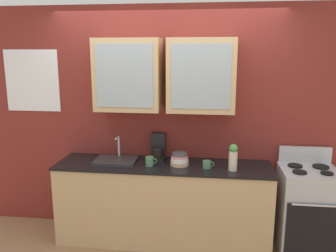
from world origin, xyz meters
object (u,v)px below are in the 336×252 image
(vase, at_px, (233,157))
(stove_range, at_px, (307,210))
(sink_faucet, at_px, (116,160))
(bowl_stack, at_px, (180,159))
(coffee_maker, at_px, (158,150))
(cup_near_bowls, at_px, (207,164))
(cup_near_sink, at_px, (150,161))

(vase, bearing_deg, stove_range, 7.03)
(vase, bearing_deg, sink_faucet, 174.50)
(bowl_stack, distance_m, coffee_maker, 0.32)
(bowl_stack, distance_m, vase, 0.57)
(vase, bearing_deg, cup_near_bowls, 172.22)
(sink_faucet, bearing_deg, cup_near_sink, -12.85)
(stove_range, height_order, sink_faucet, sink_faucet)
(coffee_maker, bearing_deg, vase, -18.82)
(cup_near_bowls, bearing_deg, bowl_stack, 168.65)
(stove_range, xyz_separation_m, coffee_maker, (-1.60, 0.18, 0.54))
(stove_range, xyz_separation_m, cup_near_sink, (-1.65, -0.07, 0.48))
(vase, bearing_deg, coffee_maker, 161.18)
(sink_faucet, bearing_deg, coffee_maker, 19.76)
(vase, xyz_separation_m, cup_near_bowls, (-0.26, 0.04, -0.10))
(stove_range, bearing_deg, bowl_stack, -179.89)
(bowl_stack, bearing_deg, coffee_maker, 145.07)
(sink_faucet, xyz_separation_m, bowl_stack, (0.70, -0.03, 0.04))
(sink_faucet, bearing_deg, cup_near_bowls, -4.91)
(bowl_stack, xyz_separation_m, vase, (0.55, -0.09, 0.07))
(stove_range, xyz_separation_m, vase, (-0.79, -0.10, 0.57))
(vase, relative_size, cup_near_bowls, 2.28)
(sink_faucet, xyz_separation_m, vase, (1.25, -0.12, 0.12))
(vase, xyz_separation_m, coffee_maker, (-0.82, 0.28, -0.03))
(bowl_stack, xyz_separation_m, cup_near_bowls, (0.29, -0.06, -0.02))
(stove_range, height_order, bowl_stack, stove_range)
(stove_range, height_order, cup_near_bowls, stove_range)
(cup_near_sink, bearing_deg, stove_range, 2.27)
(coffee_maker, bearing_deg, bowl_stack, -34.93)
(bowl_stack, bearing_deg, cup_near_sink, -168.54)
(stove_range, relative_size, sink_faucet, 2.36)
(cup_near_sink, distance_m, cup_near_bowls, 0.60)
(sink_faucet, bearing_deg, stove_range, -0.67)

